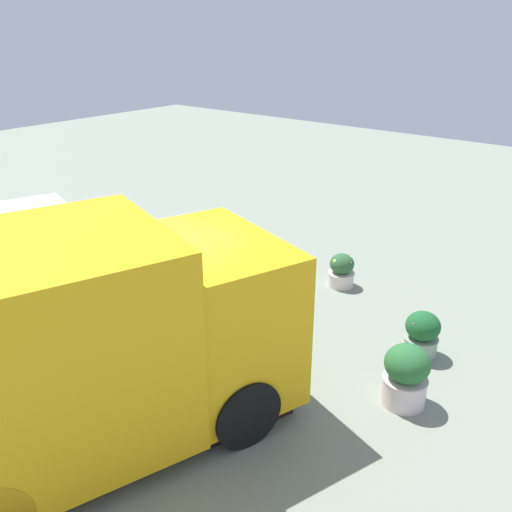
{
  "coord_description": "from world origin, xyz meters",
  "views": [
    {
      "loc": [
        -3.6,
        -5.31,
        4.64
      ],
      "look_at": [
        2.51,
        -0.38,
        1.25
      ],
      "focal_mm": 38.12,
      "sensor_mm": 36.0,
      "label": 1
    }
  ],
  "objects_px": {
    "planter_flowering_near": "(342,271)",
    "person_customer": "(119,234)",
    "planter_flowering_far": "(422,334)",
    "planter_flowering_side": "(406,375)",
    "food_truck": "(76,351)"
  },
  "relations": [
    {
      "from": "planter_flowering_near",
      "to": "person_customer",
      "type": "bearing_deg",
      "value": 106.77
    },
    {
      "from": "planter_flowering_far",
      "to": "planter_flowering_side",
      "type": "xyz_separation_m",
      "value": [
        -1.22,
        -0.3,
        0.08
      ]
    },
    {
      "from": "planter_flowering_near",
      "to": "planter_flowering_side",
      "type": "distance_m",
      "value": 3.5
    },
    {
      "from": "planter_flowering_side",
      "to": "food_truck",
      "type": "bearing_deg",
      "value": 139.19
    },
    {
      "from": "planter_flowering_near",
      "to": "planter_flowering_far",
      "type": "height_order",
      "value": "planter_flowering_far"
    },
    {
      "from": "person_customer",
      "to": "planter_flowering_side",
      "type": "bearing_deg",
      "value": -98.27
    },
    {
      "from": "person_customer",
      "to": "planter_flowering_far",
      "type": "height_order",
      "value": "person_customer"
    },
    {
      "from": "food_truck",
      "to": "planter_flowering_far",
      "type": "xyz_separation_m",
      "value": [
        4.26,
        -2.33,
        -0.91
      ]
    },
    {
      "from": "person_customer",
      "to": "food_truck",
      "type": "bearing_deg",
      "value": -131.45
    },
    {
      "from": "person_customer",
      "to": "planter_flowering_side",
      "type": "height_order",
      "value": "planter_flowering_side"
    },
    {
      "from": "planter_flowering_far",
      "to": "food_truck",
      "type": "bearing_deg",
      "value": 151.36
    },
    {
      "from": "food_truck",
      "to": "person_customer",
      "type": "height_order",
      "value": "food_truck"
    },
    {
      "from": "food_truck",
      "to": "planter_flowering_side",
      "type": "distance_m",
      "value": 4.1
    },
    {
      "from": "planter_flowering_near",
      "to": "planter_flowering_side",
      "type": "relative_size",
      "value": 0.75
    },
    {
      "from": "person_customer",
      "to": "planter_flowering_near",
      "type": "relative_size",
      "value": 1.29
    }
  ]
}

